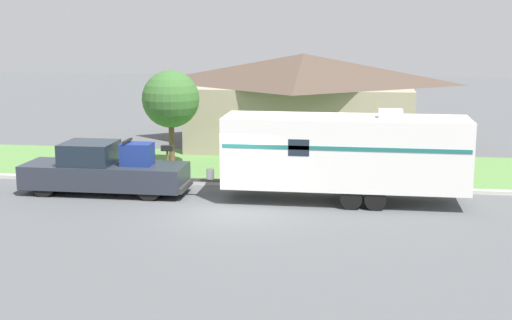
{
  "coord_description": "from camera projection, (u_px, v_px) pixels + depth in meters",
  "views": [
    {
      "loc": [
        4.18,
        -22.5,
        6.24
      ],
      "look_at": [
        0.63,
        1.84,
        1.4
      ],
      "focal_mm": 50.0,
      "sensor_mm": 36.0,
      "label": 1
    }
  ],
  "objects": [
    {
      "name": "travel_trailer",
      "position": [
        345.0,
        152.0,
        24.56
      ],
      "size": [
        9.64,
        2.29,
        3.27
      ],
      "color": "black",
      "rests_on": "ground_plane"
    },
    {
      "name": "tree_in_yard",
      "position": [
        171.0,
        99.0,
        30.22
      ],
      "size": [
        2.44,
        2.44,
        4.17
      ],
      "color": "brown",
      "rests_on": "ground_plane"
    },
    {
      "name": "house_across_street",
      "position": [
        303.0,
        98.0,
        36.11
      ],
      "size": [
        11.49,
        8.61,
        4.59
      ],
      "color": "gray",
      "rests_on": "ground_plane"
    },
    {
      "name": "curb_strip",
      "position": [
        247.0,
        184.0,
        27.27
      ],
      "size": [
        80.0,
        0.3,
        0.14
      ],
      "color": "beige",
      "rests_on": "ground_plane"
    },
    {
      "name": "lawn_strip",
      "position": [
        260.0,
        166.0,
        30.83
      ],
      "size": [
        80.0,
        7.0,
        0.03
      ],
      "color": "#568442",
      "rests_on": "ground_plane"
    },
    {
      "name": "ground_plane",
      "position": [
        229.0,
        211.0,
        23.64
      ],
      "size": [
        120.0,
        120.0,
        0.0
      ],
      "primitive_type": "plane",
      "color": "#515456"
    },
    {
      "name": "pickup_truck",
      "position": [
        104.0,
        171.0,
        25.97
      ],
      "size": [
        6.06,
        1.94,
        2.01
      ],
      "color": "black",
      "rests_on": "ground_plane"
    },
    {
      "name": "mailbox",
      "position": [
        167.0,
        153.0,
        28.38
      ],
      "size": [
        0.48,
        0.2,
        1.34
      ],
      "color": "brown",
      "rests_on": "ground_plane"
    }
  ]
}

